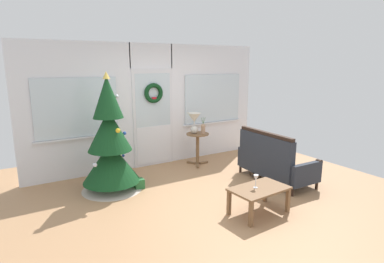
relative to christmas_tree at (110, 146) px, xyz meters
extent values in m
plane|color=#AD7F56|center=(1.21, -1.15, -0.77)|extent=(6.76, 6.76, 0.00)
cube|color=white|center=(-0.31, 0.94, 0.50)|extent=(2.15, 0.08, 2.55)
cube|color=white|center=(2.74, 0.94, 0.50)|extent=(2.15, 0.08, 2.55)
cube|color=white|center=(1.21, 0.94, 1.53)|extent=(0.94, 0.08, 0.50)
cube|color=silver|center=(1.21, 0.90, 0.25)|extent=(0.90, 0.05, 2.05)
cube|color=white|center=(1.21, 0.88, -0.32)|extent=(0.78, 0.02, 0.80)
cube|color=silver|center=(1.21, 0.88, 0.63)|extent=(0.78, 0.01, 1.10)
cube|color=silver|center=(-0.31, 0.89, 0.58)|extent=(1.50, 0.01, 1.10)
cube|color=silver|center=(2.74, 0.89, 0.58)|extent=(1.50, 0.01, 1.10)
cube|color=silver|center=(-0.31, 0.87, 0.01)|extent=(1.59, 0.06, 0.03)
cube|color=silver|center=(2.74, 0.87, 0.01)|extent=(1.59, 0.06, 0.03)
torus|color=#123B1B|center=(1.21, 0.84, 0.78)|extent=(0.41, 0.09, 0.41)
cube|color=red|center=(1.21, 0.83, 0.65)|extent=(0.10, 0.02, 0.10)
cylinder|color=#4C331E|center=(0.00, 0.00, -0.66)|extent=(0.10, 0.10, 0.23)
cone|color=beige|center=(0.00, 0.00, -0.72)|extent=(1.04, 1.04, 0.10)
cone|color=#14421E|center=(0.00, 0.00, -0.27)|extent=(0.97, 0.97, 0.70)
cone|color=#14421E|center=(0.00, 0.00, 0.28)|extent=(0.74, 0.74, 0.70)
cone|color=#14421E|center=(0.00, 0.00, 0.84)|extent=(0.50, 0.50, 0.70)
cone|color=#E0BC4C|center=(0.00, 0.00, 1.19)|extent=(0.12, 0.12, 0.12)
sphere|color=red|center=(-0.08, 0.34, 0.06)|extent=(0.07, 0.07, 0.07)
sphere|color=gold|center=(0.06, -0.28, 0.32)|extent=(0.08, 0.08, 0.08)
sphere|color=silver|center=(-0.33, -0.23, -0.21)|extent=(0.07, 0.07, 0.07)
sphere|color=#264CB2|center=(0.29, 0.07, 0.18)|extent=(0.06, 0.06, 0.06)
sphere|color=red|center=(0.14, 0.14, 0.62)|extent=(0.07, 0.07, 0.07)
sphere|color=gold|center=(-0.06, 0.19, 0.71)|extent=(0.05, 0.05, 0.05)
sphere|color=silver|center=(0.18, 0.07, 0.83)|extent=(0.06, 0.06, 0.06)
sphere|color=#264CB2|center=(0.29, 0.19, -0.25)|extent=(0.05, 0.05, 0.05)
cylinder|color=black|center=(3.06, -1.84, -0.70)|extent=(0.05, 0.05, 0.14)
cylinder|color=black|center=(3.08, -0.48, -0.70)|extent=(0.05, 0.05, 0.14)
cylinder|color=black|center=(2.46, -1.83, -0.70)|extent=(0.05, 0.05, 0.14)
cylinder|color=black|center=(2.48, -0.47, -0.70)|extent=(0.05, 0.05, 0.14)
cube|color=#282D38|center=(2.77, -1.15, -0.56)|extent=(0.74, 1.31, 0.14)
cube|color=#282D38|center=(2.47, -1.15, -0.18)|extent=(0.14, 1.30, 0.62)
cube|color=black|center=(2.47, -1.15, 0.16)|extent=(0.10, 1.27, 0.06)
cube|color=#282D38|center=(2.76, -1.85, -0.44)|extent=(0.66, 0.10, 0.38)
cylinder|color=black|center=(3.05, -1.85, -0.27)|extent=(0.09, 0.09, 0.09)
cube|color=#282D38|center=(2.78, -0.46, -0.44)|extent=(0.66, 0.10, 0.38)
cylinder|color=black|center=(3.07, -0.47, -0.27)|extent=(0.09, 0.09, 0.09)
cylinder|color=brown|center=(2.00, 0.40, -0.09)|extent=(0.48, 0.48, 0.02)
cylinder|color=brown|center=(2.00, 0.40, -0.44)|extent=(0.07, 0.07, 0.67)
cube|color=brown|center=(2.16, 0.40, -0.75)|extent=(0.20, 0.05, 0.04)
cube|color=brown|center=(1.92, 0.53, -0.75)|extent=(0.14, 0.20, 0.04)
cube|color=brown|center=(1.92, 0.26, -0.75)|extent=(0.14, 0.20, 0.04)
sphere|color=silver|center=(1.94, 0.44, 0.00)|extent=(0.16, 0.16, 0.16)
cylinder|color=silver|center=(1.94, 0.44, 0.13)|extent=(0.02, 0.02, 0.06)
cone|color=silver|center=(1.94, 0.44, 0.26)|extent=(0.28, 0.28, 0.20)
cylinder|color=tan|center=(2.10, 0.34, 0.00)|extent=(0.09, 0.09, 0.16)
sphere|color=tan|center=(2.10, 0.34, 0.08)|extent=(0.10, 0.10, 0.10)
cylinder|color=#4C7042|center=(2.08, 0.34, 0.18)|extent=(0.07, 0.01, 0.17)
cylinder|color=#4C7042|center=(2.10, 0.34, 0.18)|extent=(0.01, 0.01, 0.18)
cylinder|color=#4C7042|center=(2.12, 0.34, 0.18)|extent=(0.07, 0.01, 0.17)
cube|color=brown|center=(1.56, -1.99, -0.39)|extent=(0.87, 0.57, 0.03)
cube|color=brown|center=(1.19, -2.23, -0.59)|extent=(0.05, 0.05, 0.36)
cube|color=brown|center=(1.95, -2.19, -0.59)|extent=(0.05, 0.05, 0.36)
cube|color=brown|center=(1.16, -1.80, -0.59)|extent=(0.05, 0.05, 0.36)
cube|color=brown|center=(1.92, -1.75, -0.59)|extent=(0.05, 0.05, 0.36)
cylinder|color=silver|center=(1.51, -1.96, -0.38)|extent=(0.06, 0.06, 0.01)
cylinder|color=silver|center=(1.51, -1.96, -0.32)|extent=(0.01, 0.01, 0.10)
cone|color=silver|center=(1.51, -1.96, -0.23)|extent=(0.08, 0.08, 0.09)
cube|color=#266633|center=(0.41, -0.20, -0.69)|extent=(0.17, 0.15, 0.17)
camera|label=1|loc=(-1.51, -5.17, 1.38)|focal=29.75mm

